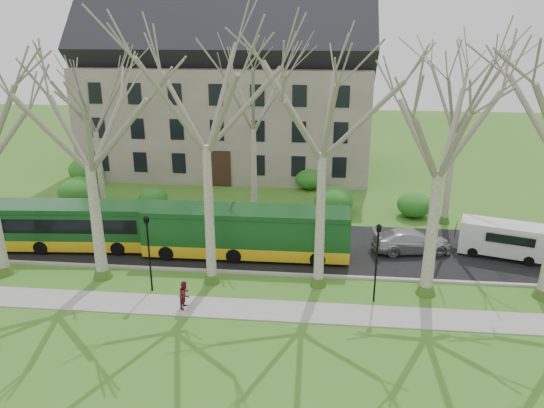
{
  "coord_description": "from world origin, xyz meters",
  "views": [
    {
      "loc": [
        3.1,
        -26.02,
        14.21
      ],
      "look_at": [
        0.21,
        3.0,
        3.84
      ],
      "focal_mm": 35.0,
      "sensor_mm": 36.0,
      "label": 1
    }
  ],
  "objects_px": {
    "bus_lead": "(56,225)",
    "sedan": "(412,241)",
    "van_a": "(502,240)",
    "bus_follow": "(247,232)",
    "pedestrian_b": "(185,294)"
  },
  "relations": [
    {
      "from": "sedan",
      "to": "van_a",
      "type": "relative_size",
      "value": 0.99
    },
    {
      "from": "bus_follow",
      "to": "pedestrian_b",
      "type": "bearing_deg",
      "value": -109.14
    },
    {
      "from": "bus_follow",
      "to": "sedan",
      "type": "xyz_separation_m",
      "value": [
        10.32,
        1.56,
        -0.86
      ]
    },
    {
      "from": "bus_lead",
      "to": "sedan",
      "type": "bearing_deg",
      "value": -0.27
    },
    {
      "from": "bus_follow",
      "to": "bus_lead",
      "type": "bearing_deg",
      "value": 179.58
    },
    {
      "from": "bus_follow",
      "to": "sedan",
      "type": "height_order",
      "value": "bus_follow"
    },
    {
      "from": "bus_lead",
      "to": "van_a",
      "type": "height_order",
      "value": "bus_lead"
    },
    {
      "from": "bus_lead",
      "to": "sedan",
      "type": "distance_m",
      "value": 22.73
    },
    {
      "from": "bus_lead",
      "to": "sedan",
      "type": "xyz_separation_m",
      "value": [
        22.66,
        1.56,
        -0.81
      ]
    },
    {
      "from": "bus_lead",
      "to": "pedestrian_b",
      "type": "xyz_separation_m",
      "value": [
        10.1,
        -6.6,
        -0.78
      ]
    },
    {
      "from": "sedan",
      "to": "van_a",
      "type": "xyz_separation_m",
      "value": [
        5.44,
        -0.16,
        0.37
      ]
    },
    {
      "from": "bus_follow",
      "to": "sedan",
      "type": "bearing_deg",
      "value": 8.2
    },
    {
      "from": "bus_lead",
      "to": "van_a",
      "type": "xyz_separation_m",
      "value": [
        28.1,
        1.4,
        -0.44
      ]
    },
    {
      "from": "bus_follow",
      "to": "van_a",
      "type": "height_order",
      "value": "bus_follow"
    },
    {
      "from": "pedestrian_b",
      "to": "sedan",
      "type": "bearing_deg",
      "value": -45.9
    }
  ]
}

